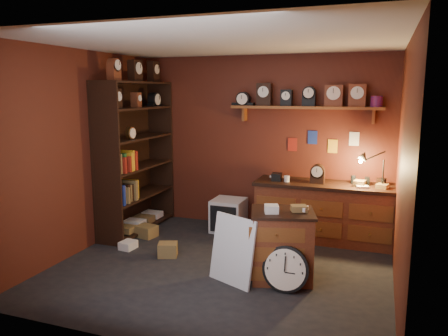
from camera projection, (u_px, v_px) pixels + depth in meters
floor at (221, 267)px, 5.41m from camera, size 4.00×4.00×0.00m
room_shell at (228, 128)px, 5.19m from camera, size 4.02×3.62×2.71m
shelving_unit at (134, 151)px, 6.70m from camera, size 0.47×1.60×2.58m
workbench at (324, 209)px, 6.34m from camera, size 2.01×0.66×1.36m
low_cabinet at (282, 242)px, 5.02m from camera, size 0.84×0.77×0.90m
big_round_clock at (286, 269)px, 4.73m from camera, size 0.51×0.17×0.51m
white_panel at (232, 282)px, 4.99m from camera, size 0.61×0.39×0.79m
mini_fridge at (228, 215)px, 6.79m from camera, size 0.49×0.51×0.50m
floor_box_a at (147, 231)px, 6.53m from camera, size 0.33×0.29×0.17m
floor_box_b at (128, 245)px, 6.04m from camera, size 0.20×0.24×0.11m
floor_box_c at (168, 250)px, 5.76m from camera, size 0.30×0.27×0.18m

